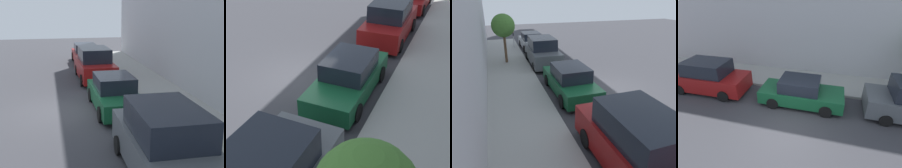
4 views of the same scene
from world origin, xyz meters
The scene contains 7 objects.
ground_plane centered at (0.00, 0.00, 0.00)m, with size 60.00×60.00×0.00m, color #38383D.
sidewalk centered at (4.96, 0.00, 0.07)m, with size 2.93×32.00×0.15m.
parked_suv_second centered at (2.43, -5.90, 0.93)m, with size 2.08×4.83×1.98m.
parked_sedan_third centered at (2.26, -0.19, 0.72)m, with size 1.92×4.51×1.54m.
parked_suv_fourth centered at (2.25, 5.61, 0.93)m, with size 2.08×4.84×1.98m.
parked_sedan_fifth centered at (2.38, 11.27, 0.72)m, with size 1.92×4.50×1.54m.
fire_hydrant centered at (3.85, 14.36, 0.49)m, with size 0.20×0.20×0.69m.
Camera 1 is at (-0.52, -13.10, 4.56)m, focal length 50.00 mm.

